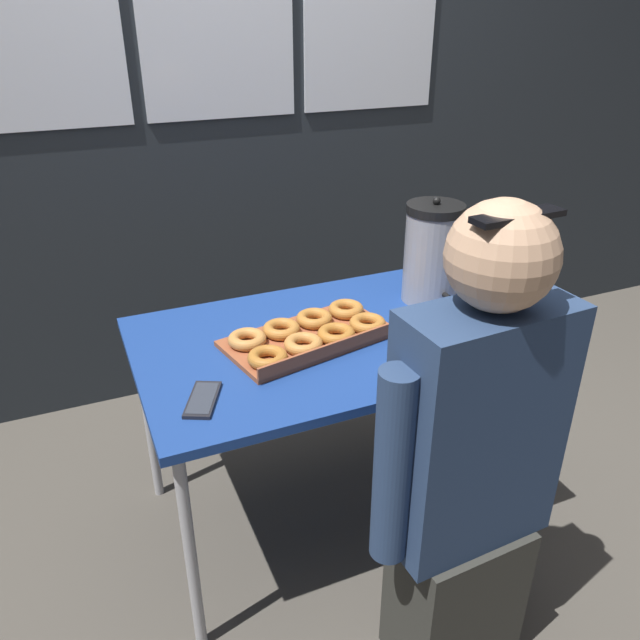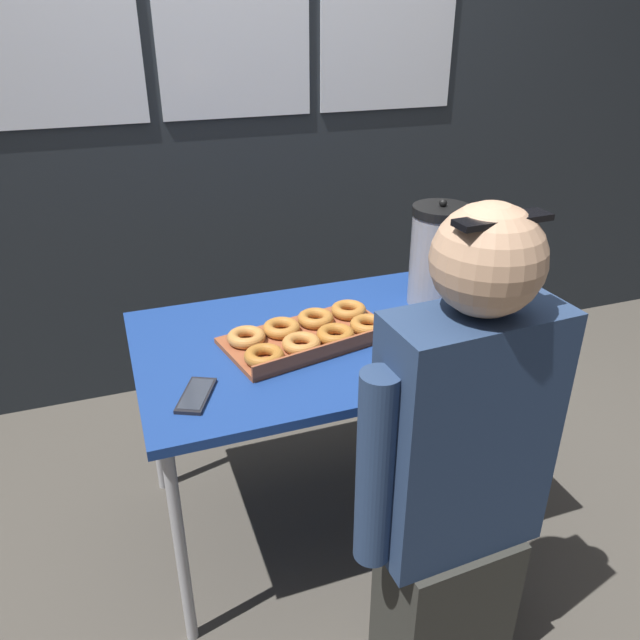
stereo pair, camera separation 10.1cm
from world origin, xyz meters
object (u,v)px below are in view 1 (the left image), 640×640
Objects in this scene: donut_box at (310,334)px; person_seated at (471,472)px; cell_phone at (203,399)px; coffee_urn at (432,253)px.

person_seated reaches higher than donut_box.
cell_phone is at bearing -41.28° from person_seated.
donut_box is at bearing -166.35° from coffee_urn.
cell_phone is 0.68m from person_seated.
donut_box is 3.12× the size of cell_phone.
cell_phone is (-0.37, -0.18, -0.02)m from donut_box.
coffee_urn is 0.83m from person_seated.
coffee_urn is at bearing -117.25° from person_seated.
coffee_urn is 0.92m from cell_phone.
person_seated is at bearing -86.82° from donut_box.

